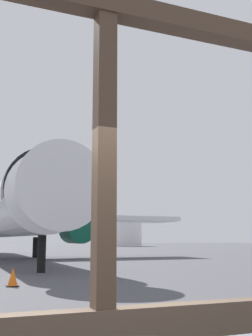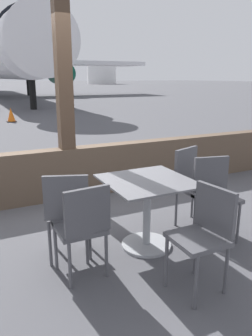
# 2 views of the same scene
# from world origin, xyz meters

# --- Properties ---
(window_frame) EXTENTS (7.83, 0.24, 4.00)m
(window_frame) POSITION_xyz_m (0.00, 0.00, 1.36)
(window_frame) COLOR brown
(window_frame) RESTS_ON ground
(dining_table) EXTENTS (0.84, 0.84, 0.73)m
(dining_table) POSITION_xyz_m (0.31, -1.79, 0.44)
(dining_table) COLOR slate
(dining_table) RESTS_ON ground
(cafe_chair_window_left) EXTENTS (0.42, 0.42, 0.86)m
(cafe_chair_window_left) POSITION_xyz_m (-0.46, -2.03, 0.52)
(cafe_chair_window_left) COLOR #4C4C51
(cafe_chair_window_left) RESTS_ON ground
(cafe_chair_window_right) EXTENTS (0.49, 0.49, 0.88)m
(cafe_chair_window_right) POSITION_xyz_m (-0.49, -1.69, 0.53)
(cafe_chair_window_right) COLOR #4C4C51
(cafe_chair_window_right) RESTS_ON ground
(cafe_chair_aisle_left) EXTENTS (0.43, 0.43, 0.87)m
(cafe_chair_aisle_left) POSITION_xyz_m (0.38, -2.60, 0.53)
(cafe_chair_aisle_left) COLOR #4C4C51
(cafe_chair_aisle_left) RESTS_ON ground
(cafe_chair_aisle_right) EXTENTS (0.49, 0.49, 0.92)m
(cafe_chair_aisle_right) POSITION_xyz_m (1.05, -1.54, 0.55)
(cafe_chair_aisle_right) COLOR #4C4C51
(cafe_chair_aisle_right) RESTS_ON ground
(cafe_chair_side_extra) EXTENTS (0.46, 0.46, 0.88)m
(cafe_chair_side_extra) POSITION_xyz_m (1.09, -1.88, 0.53)
(cafe_chair_side_extra) COLOR #4C4C51
(cafe_chair_side_extra) RESTS_ON ground
(airplane) EXTENTS (27.13, 34.34, 10.12)m
(airplane) POSITION_xyz_m (2.14, 27.51, 3.33)
(airplane) COLOR silver
(airplane) RESTS_ON ground
(traffic_cone) EXTENTS (0.36, 0.36, 0.56)m
(traffic_cone) POSITION_xyz_m (0.34, 9.20, 0.26)
(traffic_cone) COLOR orange
(traffic_cone) RESTS_ON ground
(fuel_storage_tank) EXTENTS (7.57, 7.57, 5.01)m
(fuel_storage_tank) POSITION_xyz_m (31.96, 78.67, 2.51)
(fuel_storage_tank) COLOR white
(fuel_storage_tank) RESTS_ON ground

